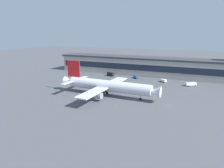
% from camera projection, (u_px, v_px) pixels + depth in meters
% --- Properties ---
extents(ground_plane, '(600.00, 600.00, 0.00)m').
position_uv_depth(ground_plane, '(135.00, 101.00, 93.29)').
color(ground_plane, '#4C4F54').
extents(terminal_building, '(156.21, 17.33, 12.88)m').
position_uv_depth(terminal_building, '(161.00, 67.00, 145.52)').
color(terminal_building, '#9E9993').
rests_on(terminal_building, ground_plane).
extents(airliner, '(51.24, 43.62, 16.06)m').
position_uv_depth(airliner, '(107.00, 86.00, 99.89)').
color(airliner, silver).
rests_on(airliner, ground_plane).
extents(crew_van, '(5.64, 3.90, 2.55)m').
position_uv_depth(crew_van, '(111.00, 74.00, 146.54)').
color(crew_van, black).
rests_on(crew_van, ground_plane).
extents(follow_me_car, '(4.42, 4.49, 1.85)m').
position_uv_depth(follow_me_car, '(136.00, 77.00, 138.87)').
color(follow_me_car, '#2651A5').
rests_on(follow_me_car, ground_plane).
extents(baggage_tug, '(4.11, 3.63, 1.85)m').
position_uv_depth(baggage_tug, '(163.00, 80.00, 128.12)').
color(baggage_tug, white).
rests_on(baggage_tug, ground_plane).
extents(belt_loader, '(6.42, 5.26, 1.95)m').
position_uv_depth(belt_loader, '(191.00, 84.00, 118.94)').
color(belt_loader, white).
rests_on(belt_loader, ground_plane).
extents(traffic_cone_0, '(0.55, 0.55, 0.69)m').
position_uv_depth(traffic_cone_0, '(115.00, 106.00, 85.77)').
color(traffic_cone_0, '#F2590C').
rests_on(traffic_cone_0, ground_plane).
extents(traffic_cone_1, '(0.55, 0.55, 0.69)m').
position_uv_depth(traffic_cone_1, '(157.00, 106.00, 85.47)').
color(traffic_cone_1, '#F2590C').
rests_on(traffic_cone_1, ground_plane).
extents(traffic_cone_2, '(0.54, 0.54, 0.67)m').
position_uv_depth(traffic_cone_2, '(60.00, 95.00, 100.18)').
color(traffic_cone_2, '#F2590C').
rests_on(traffic_cone_2, ground_plane).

